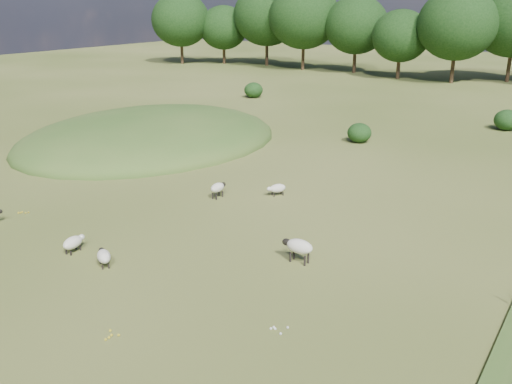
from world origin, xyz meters
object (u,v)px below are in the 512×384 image
sheep_0 (277,188)px  sheep_3 (104,256)px  sheep_1 (218,188)px  sheep_4 (73,242)px  sheep_2 (299,246)px

sheep_0 → sheep_3: (-1.27, -10.37, 0.02)m
sheep_1 → sheep_3: bearing=-171.6°
sheep_1 → sheep_4: bearing=175.3°
sheep_2 → sheep_3: sheep_2 is taller
sheep_2 → sheep_1: bearing=-30.8°
sheep_1 → sheep_2: size_ratio=0.84×
sheep_1 → sheep_2: sheep_2 is taller
sheep_3 → sheep_4: (-1.93, 0.22, 0.01)m
sheep_1 → sheep_2: 8.15m
sheep_0 → sheep_1: size_ratio=0.98×
sheep_3 → sheep_1: bearing=-49.6°
sheep_2 → sheep_4: bearing=27.8°
sheep_1 → sheep_3: (1.02, -8.47, -0.15)m
sheep_4 → sheep_3: bearing=-104.0°
sheep_0 → sheep_3: bearing=24.8°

